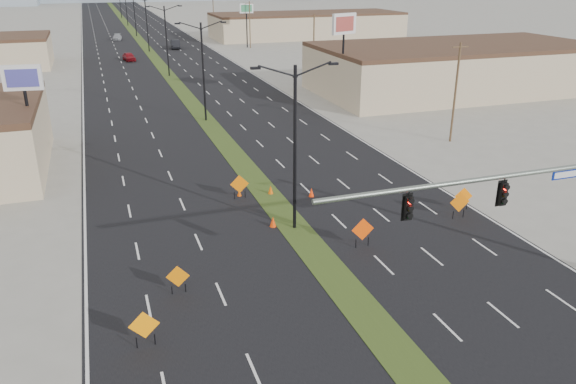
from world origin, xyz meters
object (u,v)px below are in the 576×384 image
object	(u,v)px
streetlight_2	(166,39)
construction_sign_0	(144,326)
construction_sign_5	(460,203)
pole_sign_west	(24,87)
streetlight_0	(295,144)
car_far	(117,37)
construction_sign_1	(178,277)
cone_3	(239,193)
pole_sign_east_near	(344,31)
car_mid	(175,44)
cone_1	(271,190)
pole_sign_east_far	(246,12)
streetlight_3	(147,23)
cone_2	(311,192)
signal_mast	(534,197)
streetlight_6	(120,1)
streetlight_4	(134,12)
construction_sign_4	(463,197)
cone_0	(273,222)
car_left	(129,57)
construction_sign_3	(363,230)
streetlight_5	(126,6)
construction_sign_2	(240,185)
streetlight_1	(203,69)

from	to	relation	value
streetlight_2	construction_sign_0	size ratio (longest dim) A/B	5.80
construction_sign_5	pole_sign_west	bearing A→B (deg)	151.77
streetlight_0	car_far	world-z (taller)	streetlight_0
streetlight_2	construction_sign_1	size ratio (longest dim) A/B	6.55
cone_3	pole_sign_east_near	world-z (taller)	pole_sign_east_near
streetlight_2	car_mid	bearing A→B (deg)	79.94
cone_1	pole_sign_east_near	xyz separation A→B (m)	(16.08, 23.78, 8.20)
pole_sign_east_far	streetlight_3	bearing A→B (deg)	178.19
car_far	cone_2	world-z (taller)	car_far
streetlight_3	construction_sign_5	world-z (taller)	streetlight_3
pole_sign_west	construction_sign_0	bearing A→B (deg)	-69.17
car_far	cone_1	bearing A→B (deg)	-80.62
signal_mast	streetlight_6	bearing A→B (deg)	92.75
streetlight_3	streetlight_4	xyz separation A→B (m)	(0.00, 28.00, 0.00)
streetlight_2	streetlight_6	distance (m)	112.00
construction_sign_4	pole_sign_west	size ratio (longest dim) A/B	0.19
streetlight_4	streetlight_6	xyz separation A→B (m)	(0.00, 56.00, 0.00)
streetlight_2	cone_0	distance (m)	55.64
streetlight_0	cone_0	distance (m)	5.25
car_left	pole_sign_east_near	bearing A→B (deg)	-72.30
streetlight_4	cone_3	xyz separation A→B (m)	(-1.93, -105.78, -5.15)
car_mid	cone_1	distance (m)	81.24
car_left	construction_sign_1	bearing A→B (deg)	-100.41
streetlight_3	construction_sign_3	distance (m)	87.81
streetlight_5	car_left	distance (m)	67.13
streetlight_5	streetlight_6	size ratio (longest dim) A/B	1.00
construction_sign_1	pole_sign_west	bearing A→B (deg)	120.86
construction_sign_2	pole_sign_east_near	xyz separation A→B (m)	(18.36, 23.85, 7.51)
construction_sign_2	pole_sign_east_far	bearing A→B (deg)	81.34
streetlight_4	construction_sign_5	world-z (taller)	streetlight_4
construction_sign_2	construction_sign_5	world-z (taller)	construction_sign_5
signal_mast	pole_sign_east_near	xyz separation A→B (m)	(7.80, 39.64, 3.74)
streetlight_2	construction_sign_1	bearing A→B (deg)	-97.38
streetlight_5	cone_2	xyz separation A→B (m)	(2.85, -135.53, -5.10)
streetlight_0	construction_sign_1	bearing A→B (deg)	-146.62
streetlight_1	pole_sign_east_near	distance (m)	16.73
construction_sign_2	cone_2	bearing A→B (deg)	-8.40
construction_sign_1	construction_sign_5	bearing A→B (deg)	20.38
streetlight_2	car_mid	xyz separation A→B (m)	(5.49, 30.93, -4.60)
cone_2	streetlight_1	bearing A→B (deg)	96.91
construction_sign_4	cone_2	bearing A→B (deg)	162.60
signal_mast	cone_2	distance (m)	16.19
cone_1	pole_sign_east_near	size ratio (longest dim) A/B	0.06
streetlight_2	pole_sign_west	xyz separation A→B (m)	(-15.61, -40.54, 1.45)
car_far	construction_sign_0	bearing A→B (deg)	-86.06
construction_sign_1	streetlight_6	bearing A→B (deg)	97.88
streetlight_5	cone_2	distance (m)	135.66
streetlight_3	streetlight_5	xyz separation A→B (m)	(0.00, 56.00, 0.00)
construction_sign_5	pole_sign_east_far	distance (m)	86.84
car_mid	car_far	distance (m)	21.55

